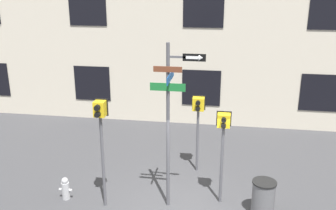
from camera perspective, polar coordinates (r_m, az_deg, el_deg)
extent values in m
cube|color=black|center=(16.81, -11.47, 3.25)|extent=(1.61, 0.03, 1.52)
cube|color=black|center=(15.80, 5.09, 2.61)|extent=(1.61, 0.03, 1.52)
cube|color=black|center=(16.21, 22.27, 1.71)|extent=(1.61, 0.03, 1.52)
cube|color=black|center=(16.31, -12.20, 14.40)|extent=(1.61, 0.03, 1.52)
cube|color=black|center=(15.27, 5.44, 14.49)|extent=(1.61, 0.03, 1.52)
cube|color=black|center=(15.69, 23.70, 13.21)|extent=(1.61, 0.03, 1.52)
cylinder|color=#4C4C51|center=(9.65, 0.00, -3.71)|extent=(0.09, 0.09, 4.46)
cube|color=#4C4C51|center=(9.08, 2.01, 7.32)|extent=(0.64, 0.05, 0.05)
cube|color=brown|center=(9.12, -0.06, 5.46)|extent=(0.71, 0.02, 0.14)
cube|color=#14478C|center=(9.22, 0.37, 4.30)|extent=(0.02, 1.05, 0.19)
cube|color=#196B2D|center=(9.23, -0.06, 2.74)|extent=(0.89, 0.02, 0.20)
cube|color=black|center=(9.03, 4.02, 7.23)|extent=(0.56, 0.02, 0.18)
cube|color=white|center=(9.02, 3.76, 7.22)|extent=(0.32, 0.01, 0.07)
cone|color=white|center=(9.00, 5.03, 7.17)|extent=(0.10, 0.14, 0.14)
cylinder|color=#4C4C51|center=(10.16, -9.88, -8.60)|extent=(0.08, 0.08, 2.60)
cube|color=gold|center=(9.59, -10.35, -0.57)|extent=(0.28, 0.26, 0.40)
cube|color=black|center=(9.71, -10.08, -0.31)|extent=(0.34, 0.02, 0.46)
cylinder|color=black|center=(9.39, -10.76, -0.42)|extent=(0.14, 0.12, 0.14)
cylinder|color=black|center=(9.45, -10.70, -1.45)|extent=(0.14, 0.12, 0.14)
cylinder|color=orange|center=(9.44, -10.65, -0.32)|extent=(0.11, 0.01, 0.11)
cylinder|color=#4C4C51|center=(10.35, 8.16, -9.08)|extent=(0.08, 0.08, 2.25)
cube|color=gold|center=(9.83, 8.50, -2.32)|extent=(0.33, 0.26, 0.35)
cube|color=black|center=(9.96, 8.51, -2.05)|extent=(0.39, 0.02, 0.41)
cylinder|color=black|center=(9.63, 8.50, -2.27)|extent=(0.12, 0.12, 0.12)
cylinder|color=black|center=(9.68, 8.45, -3.15)|extent=(0.12, 0.12, 0.12)
cylinder|color=#EA4C14|center=(9.68, 8.50, -2.16)|extent=(0.10, 0.01, 0.10)
cylinder|color=#4C4C51|center=(12.00, 4.51, -5.48)|extent=(0.08, 0.08, 2.07)
cube|color=gold|center=(11.56, 4.66, 0.16)|extent=(0.35, 0.26, 0.41)
cube|color=black|center=(11.69, 4.71, 0.37)|extent=(0.41, 0.02, 0.47)
cylinder|color=black|center=(11.35, 4.59, 0.31)|extent=(0.14, 0.12, 0.14)
cylinder|color=black|center=(11.41, 4.57, -0.56)|extent=(0.14, 0.12, 0.14)
cylinder|color=orange|center=(11.40, 4.61, 0.39)|extent=(0.11, 0.01, 0.11)
cylinder|color=#A5A5A8|center=(11.18, -15.32, -12.47)|extent=(0.22, 0.22, 0.50)
sphere|color=#A5A5A8|center=(11.03, -15.45, -11.06)|extent=(0.19, 0.19, 0.19)
cylinder|color=#A5A5A8|center=(11.23, -16.04, -12.25)|extent=(0.08, 0.08, 0.08)
cylinder|color=#A5A5A8|center=(11.11, -14.61, -12.46)|extent=(0.08, 0.08, 0.08)
cylinder|color=#59595B|center=(10.33, 14.29, -13.70)|extent=(0.59, 0.59, 0.93)
cylinder|color=black|center=(10.09, 14.50, -11.34)|extent=(0.63, 0.63, 0.04)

